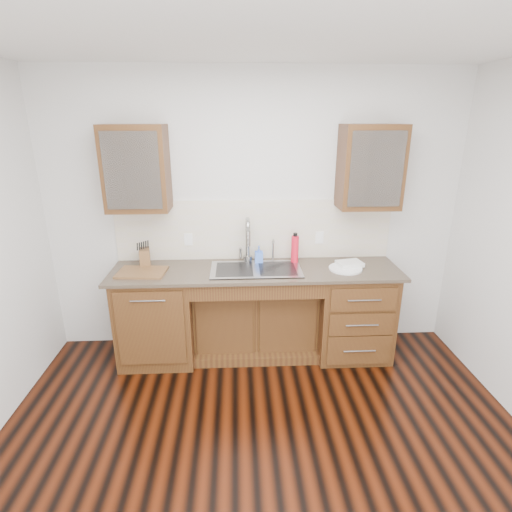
{
  "coord_description": "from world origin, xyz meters",
  "views": [
    {
      "loc": [
        -0.17,
        -2.05,
        2.26
      ],
      "look_at": [
        0.0,
        1.4,
        1.05
      ],
      "focal_mm": 28.0,
      "sensor_mm": 36.0,
      "label": 1
    }
  ],
  "objects_px": {
    "water_bottle": "(295,249)",
    "plate": "(345,269)",
    "soap_bottle": "(259,255)",
    "cutting_board": "(142,272)",
    "knife_block": "(145,257)"
  },
  "relations": [
    {
      "from": "soap_bottle",
      "to": "knife_block",
      "type": "distance_m",
      "value": 1.09
    },
    {
      "from": "soap_bottle",
      "to": "cutting_board",
      "type": "distance_m",
      "value": 1.11
    },
    {
      "from": "water_bottle",
      "to": "cutting_board",
      "type": "bearing_deg",
      "value": -171.57
    },
    {
      "from": "water_bottle",
      "to": "cutting_board",
      "type": "distance_m",
      "value": 1.45
    },
    {
      "from": "knife_block",
      "to": "soap_bottle",
      "type": "bearing_deg",
      "value": -9.68
    },
    {
      "from": "knife_block",
      "to": "cutting_board",
      "type": "xyz_separation_m",
      "value": [
        0.01,
        -0.19,
        -0.08
      ]
    },
    {
      "from": "plate",
      "to": "water_bottle",
      "type": "bearing_deg",
      "value": 155.23
    },
    {
      "from": "plate",
      "to": "cutting_board",
      "type": "relative_size",
      "value": 0.72
    },
    {
      "from": "water_bottle",
      "to": "knife_block",
      "type": "distance_m",
      "value": 1.44
    },
    {
      "from": "water_bottle",
      "to": "plate",
      "type": "height_order",
      "value": "water_bottle"
    },
    {
      "from": "water_bottle",
      "to": "knife_block",
      "type": "bearing_deg",
      "value": -179.24
    },
    {
      "from": "soap_bottle",
      "to": "cutting_board",
      "type": "bearing_deg",
      "value": -169.07
    },
    {
      "from": "soap_bottle",
      "to": "plate",
      "type": "bearing_deg",
      "value": -15.64
    },
    {
      "from": "soap_bottle",
      "to": "water_bottle",
      "type": "distance_m",
      "value": 0.35
    },
    {
      "from": "water_bottle",
      "to": "knife_block",
      "type": "relative_size",
      "value": 1.58
    }
  ]
}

